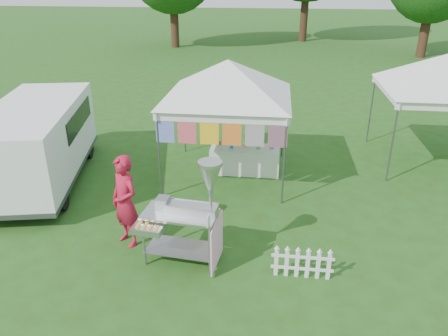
# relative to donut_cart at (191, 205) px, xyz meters

# --- Properties ---
(ground) EXTENTS (120.00, 120.00, 0.00)m
(ground) POSITION_rel_donut_cart_xyz_m (0.20, 0.38, -1.20)
(ground) COLOR #274A15
(ground) RESTS_ON ground
(canopy_main) EXTENTS (4.24, 4.24, 3.45)m
(canopy_main) POSITION_rel_donut_cart_xyz_m (0.20, 3.88, 1.79)
(canopy_main) COLOR #59595E
(canopy_main) RESTS_ON ground
(donut_cart) EXTENTS (1.54, 0.96, 2.03)m
(donut_cart) POSITION_rel_donut_cart_xyz_m (0.00, 0.00, 0.00)
(donut_cart) COLOR gray
(donut_cart) RESTS_ON ground
(vendor) EXTENTS (0.80, 0.76, 1.84)m
(vendor) POSITION_rel_donut_cart_xyz_m (-1.37, 0.48, -0.28)
(vendor) COLOR #B51632
(vendor) RESTS_ON ground
(cargo_van) EXTENTS (2.85, 5.05, 1.98)m
(cargo_van) POSITION_rel_donut_cart_xyz_m (-4.43, 3.01, -0.13)
(cargo_van) COLOR white
(cargo_van) RESTS_ON ground
(picket_fence) EXTENTS (1.08, 0.03, 0.56)m
(picket_fence) POSITION_rel_donut_cart_xyz_m (1.97, -0.20, -0.91)
(picket_fence) COLOR white
(picket_fence) RESTS_ON ground
(display_table) EXTENTS (1.80, 0.70, 0.69)m
(display_table) POSITION_rel_donut_cart_xyz_m (0.64, 4.10, -0.85)
(display_table) COLOR white
(display_table) RESTS_ON ground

